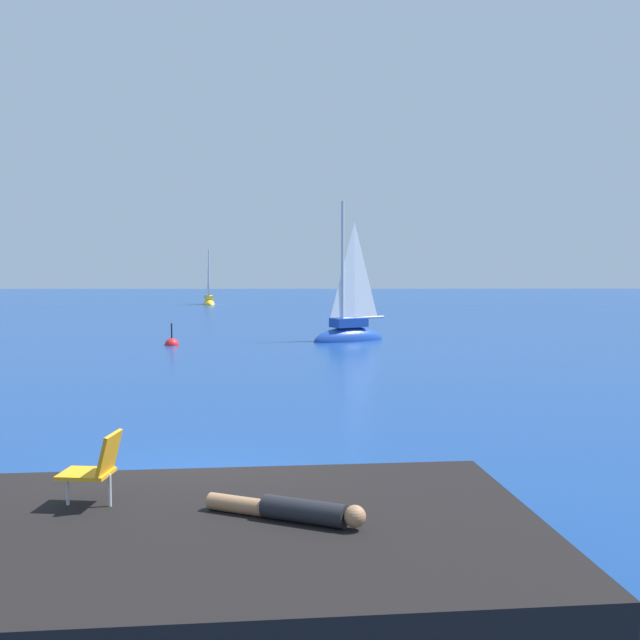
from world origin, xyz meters
TOP-DOWN VIEW (x-y plane):
  - ground_plane at (0.00, 0.00)m, footprint 160.00×160.00m
  - shore_ledge at (0.26, -3.90)m, footprint 8.14×5.16m
  - boulder_seaward at (0.86, -1.61)m, footprint 1.20×1.06m
  - boulder_inland at (1.07, -1.56)m, footprint 1.18×1.43m
  - sailboat_near at (3.34, 21.19)m, footprint 3.38×2.61m
  - sailboat_far at (-5.74, 47.81)m, footprint 1.38×2.46m
  - person_sunbather at (1.59, -3.76)m, footprint 1.64×0.89m
  - beach_chair at (-0.52, -3.23)m, footprint 0.64×0.54m
  - marker_buoy at (-3.61, 19.46)m, footprint 0.56×0.56m

SIDE VIEW (x-z plane):
  - ground_plane at x=0.00m, z-range 0.00..0.00m
  - boulder_seaward at x=0.86m, z-range -0.36..0.36m
  - boulder_inland at x=1.07m, z-range -0.44..0.44m
  - marker_buoy at x=-3.61m, z-range -0.56..0.57m
  - sailboat_far at x=-5.74m, z-range -1.98..2.46m
  - shore_ledge at x=0.26m, z-range 0.00..0.67m
  - sailboat_near at x=3.34m, z-range -2.77..3.44m
  - person_sunbather at x=1.59m, z-range 0.66..0.91m
  - beach_chair at x=-0.52m, z-range 0.71..1.51m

